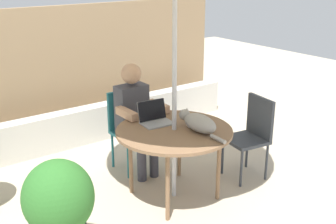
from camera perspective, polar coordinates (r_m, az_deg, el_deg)
The scene contains 10 objects.
ground_plane at distance 4.46m, azimuth 0.78°, elevation -11.02°, with size 14.00×14.00×0.00m, color #BCAD93.
fence_back at distance 6.04m, azimuth -12.90°, elevation 5.55°, with size 4.80×0.08×1.72m, color #937756.
planter_wall_low at distance 5.73m, azimuth -10.12°, elevation -1.54°, with size 4.32×0.20×0.47m, color beige.
patio_table at distance 4.16m, azimuth 0.83°, elevation -3.00°, with size 1.13×1.13×0.72m.
chair_occupied at distance 4.86m, azimuth -5.30°, elevation -1.52°, with size 0.40×0.40×0.89m.
chair_empty at distance 4.72m, azimuth 11.15°, elevation -2.48°, with size 0.46×0.46×0.89m.
person_seated at distance 4.68m, azimuth -4.35°, elevation -0.13°, with size 0.48×0.48×1.23m.
laptop at distance 4.29m, azimuth -1.82°, elevation -0.61°, with size 0.32×0.28×0.21m.
cat at distance 4.08m, azimuth 4.03°, elevation -1.42°, with size 0.20×0.65×0.17m.
potted_plant_by_chair at distance 3.40m, azimuth -14.25°, elevation -12.35°, with size 0.54×0.54×0.89m.
Camera 1 is at (-2.35, -3.04, 2.26)m, focal length 45.80 mm.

